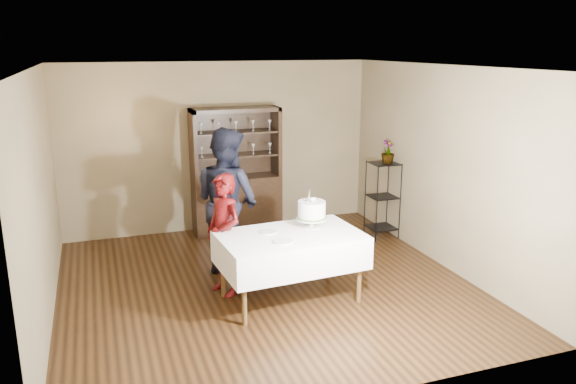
{
  "coord_description": "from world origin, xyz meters",
  "views": [
    {
      "loc": [
        -1.9,
        -6.29,
        2.95
      ],
      "look_at": [
        0.33,
        0.1,
        1.17
      ],
      "focal_mm": 35.0,
      "sensor_mm": 36.0,
      "label": 1
    }
  ],
  "objects_px": {
    "potted_plant": "(388,152)",
    "cake": "(312,211)",
    "china_hutch": "(237,191)",
    "plant_etagere": "(383,197)",
    "cake_table": "(290,250)",
    "woman": "(224,235)",
    "man": "(227,201)"
  },
  "relations": [
    {
      "from": "potted_plant",
      "to": "cake",
      "type": "bearing_deg",
      "value": -140.96
    },
    {
      "from": "cake",
      "to": "woman",
      "type": "bearing_deg",
      "value": 163.6
    },
    {
      "from": "woman",
      "to": "cake",
      "type": "xyz_separation_m",
      "value": [
        1.01,
        -0.3,
        0.28
      ]
    },
    {
      "from": "cake",
      "to": "potted_plant",
      "type": "relative_size",
      "value": 1.43
    },
    {
      "from": "cake_table",
      "to": "potted_plant",
      "type": "height_order",
      "value": "potted_plant"
    },
    {
      "from": "china_hutch",
      "to": "man",
      "type": "xyz_separation_m",
      "value": [
        -0.53,
        -1.63,
        0.31
      ]
    },
    {
      "from": "cake",
      "to": "potted_plant",
      "type": "distance_m",
      "value": 2.39
    },
    {
      "from": "china_hutch",
      "to": "potted_plant",
      "type": "relative_size",
      "value": 5.6
    },
    {
      "from": "cake_table",
      "to": "potted_plant",
      "type": "distance_m",
      "value": 2.82
    },
    {
      "from": "woman",
      "to": "cake",
      "type": "distance_m",
      "value": 1.09
    },
    {
      "from": "woman",
      "to": "plant_etagere",
      "type": "bearing_deg",
      "value": 89.43
    },
    {
      "from": "cake_table",
      "to": "potted_plant",
      "type": "relative_size",
      "value": 4.77
    },
    {
      "from": "plant_etagere",
      "to": "woman",
      "type": "bearing_deg",
      "value": -156.38
    },
    {
      "from": "potted_plant",
      "to": "man",
      "type": "bearing_deg",
      "value": -168.39
    },
    {
      "from": "woman",
      "to": "man",
      "type": "bearing_deg",
      "value": 138.94
    },
    {
      "from": "woman",
      "to": "potted_plant",
      "type": "relative_size",
      "value": 4.18
    },
    {
      "from": "plant_etagere",
      "to": "cake",
      "type": "height_order",
      "value": "cake"
    },
    {
      "from": "woman",
      "to": "potted_plant",
      "type": "bearing_deg",
      "value": 88.56
    },
    {
      "from": "potted_plant",
      "to": "cake_table",
      "type": "bearing_deg",
      "value": -142.73
    },
    {
      "from": "cake_table",
      "to": "woman",
      "type": "xyz_separation_m",
      "value": [
        -0.68,
        0.45,
        0.12
      ]
    },
    {
      "from": "woman",
      "to": "china_hutch",
      "type": "bearing_deg",
      "value": 138.12
    },
    {
      "from": "china_hutch",
      "to": "plant_etagere",
      "type": "distance_m",
      "value": 2.33
    },
    {
      "from": "china_hutch",
      "to": "potted_plant",
      "type": "height_order",
      "value": "china_hutch"
    },
    {
      "from": "woman",
      "to": "man",
      "type": "xyz_separation_m",
      "value": [
        0.2,
        0.65,
        0.22
      ]
    },
    {
      "from": "plant_etagere",
      "to": "cake_table",
      "type": "xyz_separation_m",
      "value": [
        -2.12,
        -1.68,
        -0.02
      ]
    },
    {
      "from": "china_hutch",
      "to": "cake",
      "type": "height_order",
      "value": "china_hutch"
    },
    {
      "from": "plant_etagere",
      "to": "cake",
      "type": "relative_size",
      "value": 2.35
    },
    {
      "from": "plant_etagere",
      "to": "potted_plant",
      "type": "xyz_separation_m",
      "value": [
        0.04,
        -0.03,
        0.71
      ]
    },
    {
      "from": "man",
      "to": "potted_plant",
      "type": "height_order",
      "value": "man"
    },
    {
      "from": "plant_etagere",
      "to": "potted_plant",
      "type": "height_order",
      "value": "potted_plant"
    },
    {
      "from": "potted_plant",
      "to": "china_hutch",
      "type": "bearing_deg",
      "value": 152.85
    },
    {
      "from": "plant_etagere",
      "to": "cake_table",
      "type": "bearing_deg",
      "value": -141.66
    }
  ]
}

